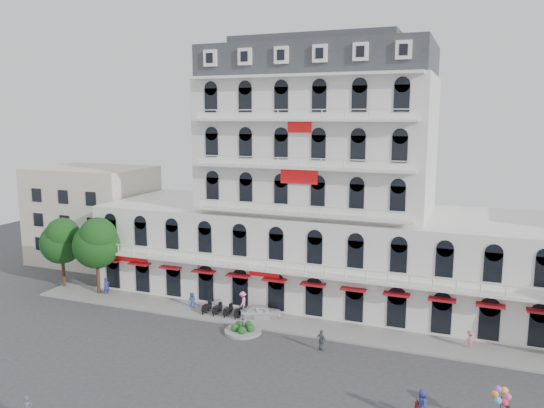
{
  "coord_description": "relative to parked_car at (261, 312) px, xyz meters",
  "views": [
    {
      "loc": [
        14.86,
        -33.23,
        18.43
      ],
      "look_at": [
        -1.88,
        10.0,
        10.64
      ],
      "focal_mm": 35.0,
      "sensor_mm": 36.0,
      "label": 1
    }
  ],
  "objects": [
    {
      "name": "parked_scooter_row",
      "position": [
        -3.57,
        -0.7,
        -0.65
      ],
      "size": [
        4.4,
        1.8,
        1.1
      ],
      "primitive_type": null,
      "color": "black",
      "rests_on": "ground"
    },
    {
      "name": "sidewalk",
      "position": [
        2.78,
        -0.5,
        -0.57
      ],
      "size": [
        53.0,
        4.0,
        0.16
      ],
      "primitive_type": "cube",
      "color": "gray",
      "rests_on": "ground"
    },
    {
      "name": "rider_east",
      "position": [
        15.44,
        -12.05,
        0.47
      ],
      "size": [
        0.96,
        1.59,
        2.23
      ],
      "rotation": [
        0.0,
        0.0,
        2.01
      ],
      "color": "maroon",
      "rests_on": "ground"
    },
    {
      "name": "parked_car",
      "position": [
        0.0,
        0.0,
        0.0
      ],
      "size": [
        4.1,
        2.93,
        1.3
      ],
      "primitive_type": "imported",
      "rotation": [
        0.0,
        0.0,
        1.98
      ],
      "color": "silver",
      "rests_on": "ground"
    },
    {
      "name": "flank_building_west",
      "position": [
        -27.22,
        10.5,
        5.35
      ],
      "size": [
        14.0,
        10.0,
        12.0
      ],
      "primitive_type": "cube",
      "color": "beige",
      "rests_on": "ground"
    },
    {
      "name": "rider_center",
      "position": [
        -1.81,
        0.0,
        0.6
      ],
      "size": [
        0.88,
        1.7,
        2.34
      ],
      "rotation": [
        0.0,
        0.0,
        4.87
      ],
      "color": "black",
      "rests_on": "ground"
    },
    {
      "name": "main_building",
      "position": [
        2.78,
        8.5,
        9.31
      ],
      "size": [
        45.0,
        15.0,
        25.8
      ],
      "color": "silver",
      "rests_on": "ground"
    },
    {
      "name": "pedestrian_left",
      "position": [
        -7.16,
        0.0,
        0.15
      ],
      "size": [
        0.8,
        0.55,
        1.59
      ],
      "primitive_type": "imported",
      "rotation": [
        0.0,
        0.0,
        0.06
      ],
      "color": "navy",
      "rests_on": "ground"
    },
    {
      "name": "tree_west_outer",
      "position": [
        -23.17,
        0.48,
        4.7
      ],
      "size": [
        4.5,
        4.48,
        7.76
      ],
      "color": "#382314",
      "rests_on": "ground"
    },
    {
      "name": "traffic_island",
      "position": [
        -0.22,
        -3.5,
        -0.39
      ],
      "size": [
        3.2,
        3.2,
        1.6
      ],
      "color": "gray",
      "rests_on": "ground"
    },
    {
      "name": "pedestrian_mid",
      "position": [
        7.03,
        -4.48,
        0.21
      ],
      "size": [
        1.09,
        0.83,
        1.73
      ],
      "primitive_type": "imported",
      "rotation": [
        0.0,
        0.0,
        2.68
      ],
      "color": "slate",
      "rests_on": "ground"
    },
    {
      "name": "pedestrian_right",
      "position": [
        18.0,
        0.0,
        0.13
      ],
      "size": [
        1.17,
        1.0,
        1.56
      ],
      "primitive_type": "imported",
      "rotation": [
        0.0,
        0.0,
        3.66
      ],
      "color": "#C36777",
      "rests_on": "ground"
    },
    {
      "name": "tree_west_inner",
      "position": [
        -18.17,
        -0.02,
        5.04
      ],
      "size": [
        4.76,
        4.76,
        8.25
      ],
      "color": "#382314",
      "rests_on": "ground"
    },
    {
      "name": "pedestrian_far",
      "position": [
        -17.22,
        0.0,
        0.3
      ],
      "size": [
        0.69,
        0.82,
        1.9
      ],
      "primitive_type": "imported",
      "rotation": [
        0.0,
        0.0,
        1.16
      ],
      "color": "navy",
      "rests_on": "ground"
    },
    {
      "name": "ground",
      "position": [
        2.78,
        -9.5,
        -0.65
      ],
      "size": [
        120.0,
        120.0,
        0.0
      ],
      "primitive_type": "plane",
      "color": "#38383A",
      "rests_on": "ground"
    }
  ]
}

